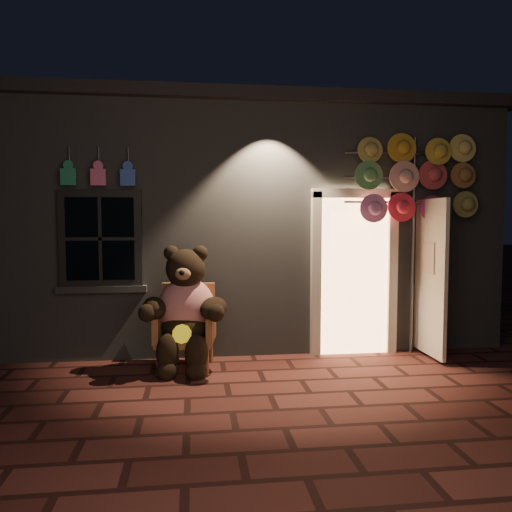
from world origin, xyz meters
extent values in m
plane|color=brown|center=(0.00, 0.00, 0.00)|extent=(60.00, 60.00, 0.00)
cube|color=slate|center=(0.00, 4.00, 1.65)|extent=(7.00, 5.00, 3.30)
cube|color=black|center=(0.00, 4.00, 3.38)|extent=(7.30, 5.30, 0.16)
cube|color=black|center=(-1.90, 1.46, 1.55)|extent=(1.00, 0.10, 1.20)
cube|color=black|center=(-1.90, 1.43, 1.55)|extent=(0.82, 0.06, 1.02)
cube|color=slate|center=(-1.90, 1.46, 0.92)|extent=(1.10, 0.14, 0.08)
cube|color=#FFB672|center=(1.35, 1.48, 1.05)|extent=(0.92, 0.10, 2.10)
cube|color=beige|center=(0.83, 1.44, 1.05)|extent=(0.12, 0.12, 2.20)
cube|color=beige|center=(1.87, 1.44, 1.05)|extent=(0.12, 0.12, 2.20)
cube|color=beige|center=(1.35, 1.44, 2.13)|extent=(1.16, 0.12, 0.12)
cube|color=beige|center=(2.25, 1.10, 1.05)|extent=(0.05, 0.80, 2.00)
cube|color=#227F53|center=(-2.25, 1.38, 2.30)|extent=(0.18, 0.07, 0.20)
cylinder|color=#59595E|center=(-2.25, 1.44, 2.55)|extent=(0.02, 0.02, 0.25)
cube|color=#DC5A85|center=(-1.90, 1.38, 2.30)|extent=(0.18, 0.07, 0.20)
cylinder|color=#59595E|center=(-1.90, 1.44, 2.55)|extent=(0.02, 0.02, 0.25)
cube|color=#3151AC|center=(-1.55, 1.38, 2.30)|extent=(0.18, 0.07, 0.20)
cylinder|color=#59595E|center=(-1.55, 1.44, 2.55)|extent=(0.02, 0.02, 0.25)
cube|color=#A96841|center=(-0.86, 1.03, 0.35)|extent=(0.73, 0.69, 0.09)
cube|color=#A96841|center=(-0.83, 1.31, 0.67)|extent=(0.66, 0.16, 0.65)
cube|color=#A96841|center=(-1.17, 1.06, 0.53)|extent=(0.15, 0.57, 0.37)
cube|color=#A96841|center=(-0.56, 0.98, 0.53)|extent=(0.15, 0.57, 0.37)
cylinder|color=#A96841|center=(-1.18, 0.81, 0.15)|extent=(0.05, 0.05, 0.30)
cylinder|color=#A96841|center=(-0.62, 0.74, 0.15)|extent=(0.05, 0.05, 0.30)
cylinder|color=#A96841|center=(-1.11, 1.33, 0.15)|extent=(0.05, 0.05, 0.30)
cylinder|color=#A96841|center=(-0.55, 1.26, 0.15)|extent=(0.05, 0.05, 0.30)
ellipsoid|color=red|center=(-0.85, 1.09, 0.73)|extent=(0.76, 0.64, 0.72)
ellipsoid|color=black|center=(-0.86, 1.01, 0.51)|extent=(0.63, 0.55, 0.34)
sphere|color=black|center=(-0.86, 1.04, 1.20)|extent=(0.52, 0.52, 0.47)
sphere|color=black|center=(-1.02, 1.09, 1.39)|extent=(0.18, 0.18, 0.18)
sphere|color=black|center=(-0.68, 1.05, 1.39)|extent=(0.18, 0.18, 0.18)
ellipsoid|color=#966644|center=(-0.88, 0.83, 1.16)|extent=(0.20, 0.15, 0.15)
ellipsoid|color=black|center=(-1.22, 0.91, 0.76)|extent=(0.36, 0.52, 0.26)
ellipsoid|color=black|center=(-0.54, 0.82, 0.76)|extent=(0.45, 0.54, 0.26)
ellipsoid|color=black|center=(-1.06, 0.73, 0.27)|extent=(0.26, 0.26, 0.45)
ellipsoid|color=black|center=(-0.74, 0.69, 0.27)|extent=(0.26, 0.26, 0.45)
sphere|color=black|center=(-1.07, 0.67, 0.09)|extent=(0.24, 0.24, 0.24)
sphere|color=black|center=(-0.75, 0.62, 0.09)|extent=(0.24, 0.24, 0.24)
cylinder|color=yellow|center=(-0.90, 0.71, 0.49)|extent=(0.23, 0.12, 0.21)
cylinder|color=#59595E|center=(2.13, 1.38, 1.43)|extent=(0.04, 0.04, 2.86)
cylinder|color=#59595E|center=(1.81, 1.36, 2.65)|extent=(1.27, 0.03, 0.03)
cylinder|color=#59595E|center=(1.81, 1.36, 2.33)|extent=(1.27, 0.03, 0.03)
cylinder|color=#59595E|center=(1.81, 1.36, 2.02)|extent=(1.27, 0.03, 0.03)
cylinder|color=#B29F49|center=(1.50, 1.30, 2.70)|extent=(0.36, 0.11, 0.36)
cylinder|color=gold|center=(1.92, 1.27, 2.70)|extent=(0.36, 0.11, 0.36)
cylinder|color=gold|center=(2.35, 1.24, 2.70)|extent=(0.36, 0.11, 0.36)
cylinder|color=#E9D363|center=(2.77, 1.30, 2.70)|extent=(0.36, 0.11, 0.36)
cylinder|color=#5E9E5A|center=(1.50, 1.27, 2.33)|extent=(0.36, 0.11, 0.36)
cylinder|color=#EEA995|center=(1.92, 1.24, 2.33)|extent=(0.36, 0.11, 0.36)
cylinder|color=#C9474B|center=(2.35, 1.30, 2.33)|extent=(0.36, 0.11, 0.36)
cylinder|color=#9D6A37|center=(2.77, 1.27, 2.33)|extent=(0.36, 0.11, 0.36)
cylinder|color=#F88DCA|center=(1.50, 1.24, 1.96)|extent=(0.36, 0.11, 0.36)
cylinder|color=#E32C45|center=(1.92, 1.30, 1.96)|extent=(0.36, 0.11, 0.36)
cylinder|color=#A82965|center=(2.35, 1.27, 1.96)|extent=(0.36, 0.11, 0.36)
cylinder|color=olive|center=(2.77, 1.24, 1.96)|extent=(0.36, 0.11, 0.36)
camera|label=1|loc=(-0.76, -4.91, 1.77)|focal=35.00mm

